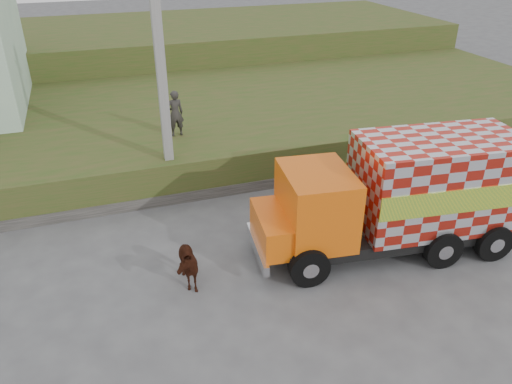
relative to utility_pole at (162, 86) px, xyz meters
name	(u,v)px	position (x,y,z in m)	size (l,w,h in m)	color
ground	(235,262)	(1.00, -4.60, -4.08)	(120.00, 120.00, 0.00)	#474749
embankment	(171,124)	(1.00, 5.40, -3.33)	(40.00, 12.00, 1.50)	#2E4B19
embankment_far	(137,51)	(1.00, 17.40, -2.58)	(40.00, 12.00, 3.00)	#2E4B19
retaining_strip	(146,201)	(-1.00, -0.40, -3.88)	(16.00, 0.50, 0.40)	#595651
utility_pole	(162,86)	(0.00, 0.00, 0.00)	(1.20, 0.30, 8.00)	gray
cargo_truck	(402,195)	(5.88, -5.38, -2.29)	(8.01, 3.47, 3.47)	black
cow	(184,264)	(-0.58, -5.05, -3.43)	(0.70, 1.53, 1.30)	black
pedestrian	(175,113)	(0.68, 2.07, -1.69)	(0.65, 0.43, 1.78)	#32302D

